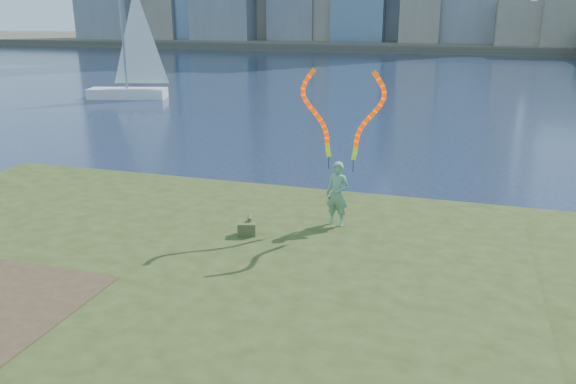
% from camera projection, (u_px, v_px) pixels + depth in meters
% --- Properties ---
extents(ground, '(320.00, 320.00, 0.00)m').
position_uv_depth(ground, '(191.00, 281.00, 12.29)').
color(ground, '#1B2944').
rests_on(ground, ground).
extents(grassy_knoll, '(20.00, 18.00, 0.80)m').
position_uv_depth(grassy_knoll, '(132.00, 319.00, 10.09)').
color(grassy_knoll, '#334117').
rests_on(grassy_knoll, ground).
extents(far_shore, '(320.00, 40.00, 1.20)m').
position_uv_depth(far_shore, '(434.00, 44.00, 98.64)').
color(far_shore, '#484335').
rests_on(far_shore, ground).
extents(woman_with_ribbons, '(1.97, 0.56, 3.93)m').
position_uv_depth(woman_with_ribbons, '(339.00, 167.00, 12.93)').
color(woman_with_ribbons, '#106726').
rests_on(woman_with_ribbons, grassy_knoll).
extents(canvas_bag, '(0.46, 0.52, 0.38)m').
position_uv_depth(canvas_bag, '(247.00, 228.00, 12.71)').
color(canvas_bag, '#4D512B').
rests_on(canvas_bag, grassy_knoll).
extents(sailboat, '(5.63, 2.99, 8.49)m').
position_uv_depth(sailboat, '(130.00, 77.00, 38.47)').
color(sailboat, white).
rests_on(sailboat, ground).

